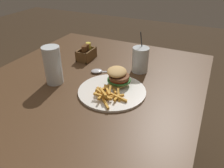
# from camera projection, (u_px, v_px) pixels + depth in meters

# --- Properties ---
(dining_table) EXTENTS (1.41, 1.03, 0.71)m
(dining_table) POSITION_uv_depth(u_px,v_px,m) (79.00, 119.00, 1.02)
(dining_table) COLOR #4C331E
(dining_table) RESTS_ON ground_plane
(meal_plate_near) EXTENTS (0.30, 0.30, 0.09)m
(meal_plate_near) POSITION_uv_depth(u_px,v_px,m) (114.00, 86.00, 0.97)
(meal_plate_near) COLOR white
(meal_plate_near) RESTS_ON dining_table
(beer_glass) EXTENTS (0.08, 0.08, 0.18)m
(beer_glass) POSITION_uv_depth(u_px,v_px,m) (53.00, 66.00, 1.00)
(beer_glass) COLOR silver
(beer_glass) RESTS_ON dining_table
(juice_glass) EXTENTS (0.08, 0.08, 0.20)m
(juice_glass) POSITION_uv_depth(u_px,v_px,m) (140.00, 60.00, 1.11)
(juice_glass) COLOR silver
(juice_glass) RESTS_ON dining_table
(spoon) EXTENTS (0.12, 0.17, 0.02)m
(spoon) POSITION_uv_depth(u_px,v_px,m) (98.00, 71.00, 1.12)
(spoon) COLOR silver
(spoon) RESTS_ON dining_table
(condiment_caddy) EXTENTS (0.12, 0.07, 0.09)m
(condiment_caddy) POSITION_uv_depth(u_px,v_px,m) (87.00, 54.00, 1.25)
(condiment_caddy) COLOR brown
(condiment_caddy) RESTS_ON dining_table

